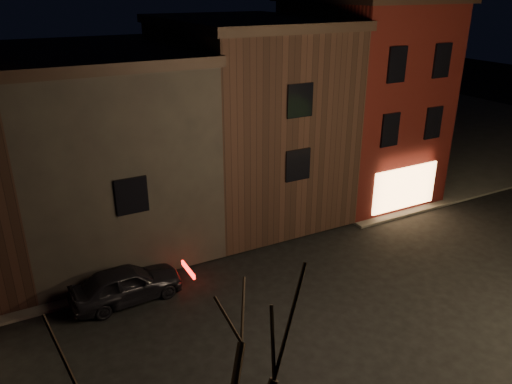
% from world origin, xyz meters
% --- Properties ---
extents(ground, '(120.00, 120.00, 0.00)m').
position_xyz_m(ground, '(0.00, 0.00, 0.00)').
color(ground, black).
rests_on(ground, ground).
extents(sidewalk_far_right, '(30.00, 30.00, 0.12)m').
position_xyz_m(sidewalk_far_right, '(20.00, 20.00, 0.06)').
color(sidewalk_far_right, '#2D2B28').
rests_on(sidewalk_far_right, ground).
extents(corner_building, '(6.50, 8.50, 10.50)m').
position_xyz_m(corner_building, '(8.00, 9.47, 5.40)').
color(corner_building, '#460F0C').
rests_on(corner_building, ground).
extents(row_building_a, '(7.30, 10.30, 9.40)m').
position_xyz_m(row_building_a, '(1.50, 10.50, 4.83)').
color(row_building_a, black).
rests_on(row_building_a, ground).
extents(row_building_b, '(7.80, 10.30, 8.40)m').
position_xyz_m(row_building_b, '(-5.75, 10.50, 4.33)').
color(row_building_b, black).
rests_on(row_building_b, ground).
extents(parked_car_a, '(4.16, 1.89, 1.39)m').
position_xyz_m(parked_car_a, '(-6.50, 4.50, 0.69)').
color(parked_car_a, black).
rests_on(parked_car_a, ground).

